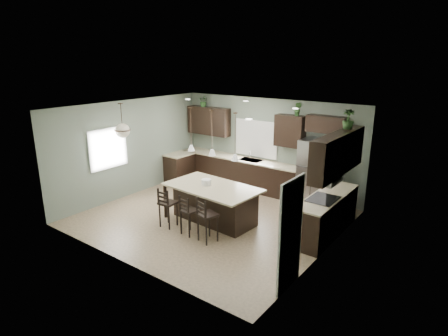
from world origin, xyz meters
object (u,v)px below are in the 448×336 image
plant_back_left (204,101)px  kitchen_island (213,204)px  bar_stool_right (208,219)px  serving_dish (206,182)px  bar_stool_center (189,215)px  refrigerator (317,173)px  bar_stool_left (168,207)px

plant_back_left → kitchen_island: bearing=-47.4°
kitchen_island → bar_stool_right: bar_stool_right is taller
serving_dish → bar_stool_center: bearing=-76.8°
refrigerator → bar_stool_left: (-2.29, -3.40, -0.43)m
refrigerator → kitchen_island: (-1.61, -2.54, -0.46)m
kitchen_island → bar_stool_right: (0.57, -0.88, 0.06)m
serving_dish → bar_stool_center: size_ratio=0.25×
bar_stool_left → plant_back_left: 4.51m
refrigerator → bar_stool_left: size_ratio=1.86×
refrigerator → bar_stool_center: 3.79m
serving_dish → bar_stool_left: bearing=-118.9°
serving_dish → bar_stool_left: (-0.48, -0.87, -0.50)m
kitchen_island → serving_dish: serving_dish is taller
refrigerator → bar_stool_center: size_ratio=1.92×
bar_stool_center → plant_back_left: size_ratio=2.62×
bar_stool_center → plant_back_left: plant_back_left is taller
bar_stool_left → bar_stool_right: size_ratio=0.96×
kitchen_island → serving_dish: bearing=180.0°
bar_stool_right → plant_back_left: bearing=145.0°
bar_stool_right → plant_back_left: size_ratio=2.84×
serving_dish → bar_stool_right: bearing=-49.5°
serving_dish → kitchen_island: bearing=-3.8°
bar_stool_left → plant_back_left: (-1.81, 3.57, 2.09)m
refrigerator → bar_stool_left: refrigerator is taller
bar_stool_left → plant_back_left: bearing=113.3°
refrigerator → kitchen_island: bearing=-122.3°
kitchen_island → bar_stool_center: size_ratio=2.41×
serving_dish → bar_stool_left: size_ratio=0.24×
bar_stool_center → bar_stool_right: bearing=3.8°
refrigerator → bar_stool_right: 3.60m
bar_stool_left → bar_stool_center: bar_stool_left is taller
refrigerator → bar_stool_center: (-1.60, -3.41, -0.44)m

